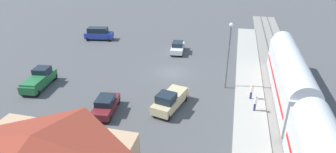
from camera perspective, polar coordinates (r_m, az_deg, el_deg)
name	(u,v)px	position (r m, az deg, el deg)	size (l,w,h in m)	color
ground_plane	(172,72)	(37.81, 0.89, 0.87)	(200.00, 200.00, 0.00)	#4C4C4F
railway_track	(282,83)	(37.59, 22.19, -1.17)	(4.80, 70.00, 0.30)	gray
platform	(249,79)	(37.08, 16.14, -0.48)	(3.20, 46.00, 0.30)	#A8A399
passenger_train	(306,118)	(25.78, 26.31, -7.62)	(2.93, 35.20, 4.98)	silver
pedestrian_on_platform	(251,91)	(31.79, 16.68, -2.81)	(0.36, 0.36, 1.71)	#23284C
pedestrian_waiting_far	(255,102)	(29.71, 17.41, -5.03)	(0.36, 0.36, 1.71)	#23284C
pickup_tan	(170,100)	(29.27, 0.43, -4.77)	(3.11, 5.70, 2.14)	#C6B284
pickup_green	(39,79)	(36.95, -24.81, -0.52)	(2.63, 5.61, 2.14)	#236638
suv_blue	(99,33)	(52.13, -13.98, 8.52)	(5.15, 2.99, 2.22)	#283D9E
sedan_white	(178,47)	(44.51, 1.97, 5.99)	(2.31, 4.67, 1.74)	white
sedan_maroon	(106,105)	(29.37, -12.61, -5.69)	(2.40, 4.70, 1.74)	maroon
light_pole_near_platform	(229,49)	(32.51, 12.34, 5.57)	(0.44, 0.44, 7.99)	#515156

